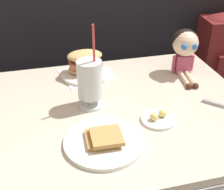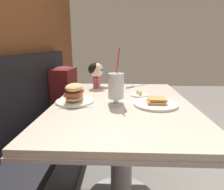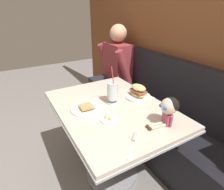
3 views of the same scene
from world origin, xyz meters
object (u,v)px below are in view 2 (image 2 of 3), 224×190
Objects in this scene: milkshake_glass at (116,87)px; sandwich_plate at (74,95)px; butter_saucer at (139,94)px; seated_doll at (97,71)px; butter_knife at (133,86)px; backpack at (65,85)px; toast_plate at (156,103)px.

milkshake_glass is 0.25m from sandwich_plate.
seated_doll reaches higher than butter_saucer.
sandwich_plate reaches higher than butter_knife.
seated_doll is 0.67m from backpack.
backpack is (0.49, 0.40, -0.21)m from seated_doll.
backpack reaches higher than toast_plate.
seated_doll is (0.45, 0.39, 0.12)m from toast_plate.
butter_knife is at bearing -84.31° from seated_doll.
sandwich_plate is (0.02, 0.24, -0.06)m from milkshake_glass.
milkshake_glass reaches higher than sandwich_plate.
backpack is at bearing 39.60° from seated_doll.
sandwich_plate reaches higher than toast_plate.
backpack is at bearing 56.63° from butter_knife.
butter_saucer is at bearing -175.40° from butter_knife.
seated_doll is 0.56× the size of backpack.
sandwich_plate is at bearing 115.19° from butter_saucer.
milkshake_glass is at bearing 89.72° from toast_plate.
milkshake_glass is at bearing -148.77° from backpack.
butter_saucer is at bearing -127.02° from seated_doll.
milkshake_glass is at bearing -159.99° from seated_doll.
butter_knife is 0.81× the size of seated_doll.
butter_knife is at bearing -15.41° from milkshake_glass.
toast_plate is at bearing -92.89° from sandwich_plate.
butter_saucer is (0.21, -0.15, -0.09)m from milkshake_glass.
backpack reaches higher than butter_knife.
seated_doll is (-0.03, 0.29, 0.12)m from butter_knife.
milkshake_glass is 1.40× the size of seated_doll.
toast_plate is 1.23m from backpack.
milkshake_glass is 1.11m from backpack.
backpack is (0.91, 0.32, -0.13)m from sandwich_plate.
milkshake_glass is at bearing 143.84° from butter_saucer.
sandwich_plate is 0.59m from butter_knife.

